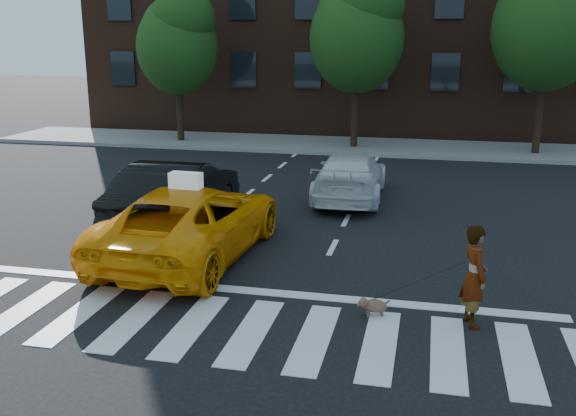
{
  "coord_description": "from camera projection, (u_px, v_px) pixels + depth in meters",
  "views": [
    {
      "loc": [
        3.59,
        -8.86,
        4.49
      ],
      "look_at": [
        0.81,
        3.46,
        1.1
      ],
      "focal_mm": 40.0,
      "sensor_mm": 36.0,
      "label": 1
    }
  ],
  "objects": [
    {
      "name": "dog",
      "position": [
        372.0,
        305.0,
        10.6
      ],
      "size": [
        0.55,
        0.3,
        0.32
      ],
      "rotation": [
        0.0,
        0.0,
        0.26
      ],
      "color": "olive",
      "rests_on": "ground"
    },
    {
      "name": "sidewalk_far",
      "position": [
        343.0,
        146.0,
        26.74
      ],
      "size": [
        30.0,
        4.0,
        0.15
      ],
      "primitive_type": "cube",
      "color": "slate",
      "rests_on": "ground"
    },
    {
      "name": "white_suv",
      "position": [
        350.0,
        176.0,
        18.14
      ],
      "size": [
        1.98,
        4.62,
        1.33
      ],
      "primitive_type": "imported",
      "rotation": [
        0.0,
        0.0,
        3.17
      ],
      "color": "silver",
      "rests_on": "ground"
    },
    {
      "name": "woman",
      "position": [
        474.0,
        276.0,
        10.11
      ],
      "size": [
        0.57,
        0.7,
        1.67
      ],
      "primitive_type": "imported",
      "rotation": [
        0.0,
        0.0,
        1.88
      ],
      "color": "#999999",
      "rests_on": "ground"
    },
    {
      "name": "tree_mid",
      "position": [
        358.0,
        27.0,
        24.92
      ],
      "size": [
        3.69,
        3.69,
        7.1
      ],
      "color": "black",
      "rests_on": "ground"
    },
    {
      "name": "stop_line",
      "position": [
        223.0,
        288.0,
        11.78
      ],
      "size": [
        12.0,
        0.3,
        0.01
      ],
      "primitive_type": "cube",
      "color": "silver",
      "rests_on": "ground"
    },
    {
      "name": "ground",
      "position": [
        192.0,
        326.0,
        10.28
      ],
      "size": [
        120.0,
        120.0,
        0.0
      ],
      "primitive_type": "plane",
      "color": "black",
      "rests_on": "ground"
    },
    {
      "name": "crosswalk",
      "position": [
        192.0,
        325.0,
        10.28
      ],
      "size": [
        13.0,
        2.4,
        0.01
      ],
      "primitive_type": "cube",
      "color": "silver",
      "rests_on": "ground"
    },
    {
      "name": "black_sedan",
      "position": [
        176.0,
        194.0,
        15.5
      ],
      "size": [
        1.72,
        4.92,
        1.62
      ],
      "primitive_type": "imported",
      "rotation": [
        0.0,
        0.0,
        3.14
      ],
      "color": "black",
      "rests_on": "ground"
    },
    {
      "name": "taxi_sign",
      "position": [
        186.0,
        180.0,
        12.92
      ],
      "size": [
        0.66,
        0.31,
        0.32
      ],
      "primitive_type": "cube",
      "rotation": [
        0.0,
        0.0,
        3.09
      ],
      "color": "white",
      "rests_on": "taxi"
    },
    {
      "name": "tree_left",
      "position": [
        177.0,
        37.0,
        26.62
      ],
      "size": [
        3.39,
        3.38,
        6.5
      ],
      "color": "black",
      "rests_on": "ground"
    },
    {
      "name": "taxi",
      "position": [
        191.0,
        221.0,
        13.34
      ],
      "size": [
        2.8,
        5.59,
        1.52
      ],
      "primitive_type": "imported",
      "rotation": [
        0.0,
        0.0,
        3.09
      ],
      "color": "#FA9305",
      "rests_on": "ground"
    },
    {
      "name": "building",
      "position": [
        367.0,
        5.0,
        32.27
      ],
      "size": [
        26.0,
        10.0,
        12.0
      ],
      "primitive_type": "cube",
      "color": "#432518",
      "rests_on": "ground"
    },
    {
      "name": "tree_right",
      "position": [
        550.0,
        14.0,
        23.32
      ],
      "size": [
        4.0,
        4.0,
        7.7
      ],
      "color": "black",
      "rests_on": "ground"
    }
  ]
}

